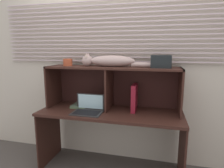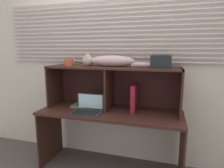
{
  "view_description": "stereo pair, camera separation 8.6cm",
  "coord_description": "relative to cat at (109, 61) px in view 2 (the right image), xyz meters",
  "views": [
    {
      "loc": [
        0.52,
        -1.81,
        1.43
      ],
      "look_at": [
        0.0,
        0.31,
        1.03
      ],
      "focal_mm": 30.45,
      "sensor_mm": 36.0,
      "label": 1
    },
    {
      "loc": [
        0.61,
        -1.79,
        1.43
      ],
      "look_at": [
        0.0,
        0.31,
        1.03
      ],
      "focal_mm": 30.45,
      "sensor_mm": 36.0,
      "label": 2
    }
  ],
  "objects": [
    {
      "name": "desk",
      "position": [
        0.04,
        -0.1,
        -0.7
      ],
      "size": [
        1.64,
        0.58,
        0.73
      ],
      "color": "#391E17",
      "rests_on": "ground"
    },
    {
      "name": "laptop",
      "position": [
        -0.2,
        -0.18,
        -0.53
      ],
      "size": [
        0.33,
        0.24,
        0.2
      ],
      "color": "#292929",
      "rests_on": "desk"
    },
    {
      "name": "hutch_shelf_unit",
      "position": [
        0.03,
        0.04,
        -0.22
      ],
      "size": [
        1.55,
        0.37,
        0.51
      ],
      "color": "#391E17",
      "rests_on": "desk"
    },
    {
      "name": "binder_upright",
      "position": [
        0.3,
        0.0,
        -0.42
      ],
      "size": [
        0.05,
        0.24,
        0.31
      ],
      "primitive_type": "cube",
      "color": "maroon",
      "rests_on": "desk"
    },
    {
      "name": "cat",
      "position": [
        0.0,
        0.0,
        0.0
      ],
      "size": [
        0.83,
        0.16,
        0.16
      ],
      "color": "#BDA199",
      "rests_on": "hutch_shelf_unit"
    },
    {
      "name": "book_stack",
      "position": [
        -0.37,
        0.0,
        -0.56
      ],
      "size": [
        0.2,
        0.23,
        0.03
      ],
      "color": "#526C49",
      "rests_on": "desk"
    },
    {
      "name": "small_basket",
      "position": [
        -0.52,
        0.0,
        -0.02
      ],
      "size": [
        0.11,
        0.11,
        0.08
      ],
      "primitive_type": "cylinder",
      "color": "#BF5231",
      "rests_on": "hutch_shelf_unit"
    },
    {
      "name": "storage_box",
      "position": [
        0.58,
        0.0,
        0.0
      ],
      "size": [
        0.21,
        0.19,
        0.14
      ],
      "primitive_type": "cube",
      "color": "black",
      "rests_on": "hutch_shelf_unit"
    },
    {
      "name": "back_panel_with_blinds",
      "position": [
        0.04,
        0.24,
        -0.04
      ],
      "size": [
        4.4,
        0.08,
        2.5
      ],
      "color": "beige",
      "rests_on": "ground"
    }
  ]
}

